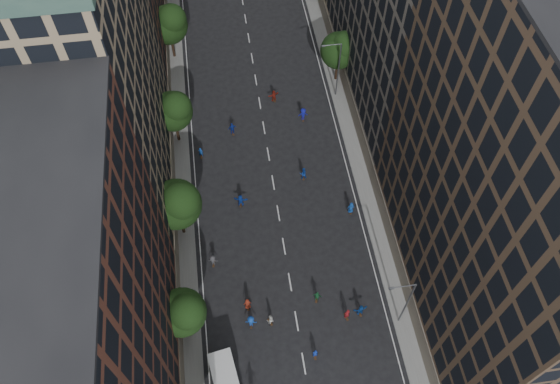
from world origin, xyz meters
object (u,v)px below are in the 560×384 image
Objects in this scene: streetlamp_near at (406,302)px; cargo_van at (226,380)px; skater_1 at (315,354)px; streetlamp_far at (337,67)px.

cargo_van is at bearing -167.91° from streetlamp_near.
streetlamp_near is 10.42m from skater_1.
skater_1 is at bearing -104.47° from streetlamp_far.
cargo_van is (-18.19, -3.89, -3.69)m from streetlamp_near.
streetlamp_near is at bearing -90.00° from streetlamp_far.
skater_1 is (-9.13, -35.41, -4.40)m from streetlamp_far.
streetlamp_far reaches higher than skater_1.
cargo_van is at bearing -116.24° from streetlamp_far.
streetlamp_near is at bearing 3.26° from cargo_van.
streetlamp_far is 36.83m from skater_1.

